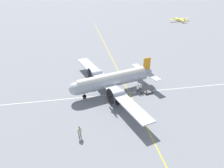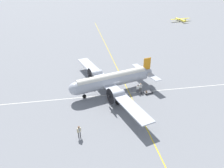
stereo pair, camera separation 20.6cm
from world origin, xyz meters
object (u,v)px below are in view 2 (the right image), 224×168
object	(u,v)px
airliner_main	(110,80)
light_aircraft_distant	(180,20)
passenger_boarding	(138,88)
suitcase_near_door	(141,93)
traffic_cone	(129,103)
crew_foreground	(79,130)
baggage_cart	(148,92)
suitcase_upright_spare	(146,93)
ramp_agent	(141,86)

from	to	relation	value
airliner_main	light_aircraft_distant	xyz separation A→B (m)	(55.51, -40.67, -1.60)
passenger_boarding	suitcase_near_door	bearing A→B (deg)	138.95
suitcase_near_door	traffic_cone	world-z (taller)	suitcase_near_door
crew_foreground	airliner_main	bearing A→B (deg)	-142.01
suitcase_near_door	light_aircraft_distant	world-z (taller)	light_aircraft_distant
airliner_main	baggage_cart	world-z (taller)	airliner_main
airliner_main	passenger_boarding	xyz separation A→B (m)	(-1.29, -5.02, -1.37)
suitcase_near_door	suitcase_upright_spare	distance (m)	0.96
crew_foreground	light_aircraft_distant	world-z (taller)	light_aircraft_distant
ramp_agent	suitcase_upright_spare	bearing A→B (deg)	161.39
ramp_agent	traffic_cone	size ratio (longest dim) A/B	4.00
passenger_boarding	suitcase_near_door	world-z (taller)	passenger_boarding
crew_foreground	suitcase_upright_spare	distance (m)	16.00
crew_foreground	suitcase_upright_spare	bearing A→B (deg)	-166.75
crew_foreground	suitcase_near_door	bearing A→B (deg)	-164.09
passenger_boarding	suitcase_near_door	size ratio (longest dim) A/B	2.75
suitcase_near_door	baggage_cart	bearing A→B (deg)	-84.90
airliner_main	ramp_agent	bearing A→B (deg)	153.70
crew_foreground	baggage_cart	distance (m)	16.56
passenger_boarding	light_aircraft_distant	bearing A→B (deg)	-112.86
crew_foreground	traffic_cone	bearing A→B (deg)	-166.32
ramp_agent	suitcase_near_door	size ratio (longest dim) A/B	3.00
suitcase_upright_spare	baggage_cart	xyz separation A→B (m)	(0.31, -0.47, -0.02)
suitcase_near_door	light_aircraft_distant	distance (m)	67.31
ramp_agent	passenger_boarding	bearing A→B (deg)	60.05
ramp_agent	suitcase_upright_spare	xyz separation A→B (m)	(-1.09, -0.85, -0.81)
ramp_agent	light_aircraft_distant	xyz separation A→B (m)	(56.50, -35.05, -0.30)
light_aircraft_distant	suitcase_upright_spare	bearing A→B (deg)	139.73
suitcase_near_door	traffic_cone	bearing A→B (deg)	135.33
passenger_boarding	light_aircraft_distant	size ratio (longest dim) A/B	0.17
suitcase_near_door	light_aircraft_distant	bearing A→B (deg)	-31.47
crew_foreground	suitcase_upright_spare	world-z (taller)	crew_foreground
airliner_main	traffic_cone	bearing A→B (deg)	100.55
light_aircraft_distant	traffic_cone	xyz separation A→B (m)	(-60.46, 38.16, -0.60)
ramp_agent	light_aircraft_distant	size ratio (longest dim) A/B	0.18
light_aircraft_distant	traffic_cone	size ratio (longest dim) A/B	21.85
ramp_agent	light_aircraft_distant	world-z (taller)	light_aircraft_distant
suitcase_near_door	traffic_cone	xyz separation A→B (m)	(-3.05, 3.02, -0.08)
airliner_main	ramp_agent	world-z (taller)	airliner_main
crew_foreground	ramp_agent	world-z (taller)	crew_foreground
baggage_cart	passenger_boarding	bearing A→B (deg)	-26.32
airliner_main	light_aircraft_distant	distance (m)	68.83
passenger_boarding	suitcase_upright_spare	size ratio (longest dim) A/B	2.63
ramp_agent	suitcase_upright_spare	distance (m)	1.60
ramp_agent	light_aircraft_distant	bearing A→B (deg)	-88.32
airliner_main	passenger_boarding	distance (m)	5.37
airliner_main	ramp_agent	distance (m)	5.86
airliner_main	baggage_cart	bearing A→B (deg)	149.36
suitcase_near_door	traffic_cone	distance (m)	4.30
airliner_main	light_aircraft_distant	world-z (taller)	airliner_main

